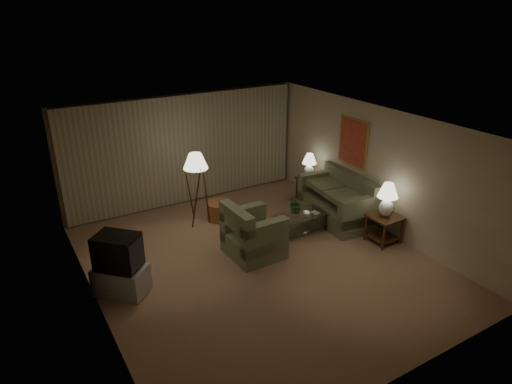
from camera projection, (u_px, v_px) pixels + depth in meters
ground at (258, 262)px, 8.89m from camera, size 7.00×7.00×0.00m
room_shell at (222, 155)px, 9.41m from camera, size 6.04×7.02×2.72m
sofa at (336, 202)px, 10.45m from camera, size 2.14×1.40×0.86m
armchair at (254, 235)px, 8.99m from camera, size 1.06×1.01×0.87m
side_table_near at (384, 224)px, 9.46m from camera, size 0.61×0.61×0.60m
side_table_far at (308, 184)px, 11.51m from camera, size 0.54×0.46×0.60m
table_lamp_near at (387, 197)px, 9.22m from camera, size 0.42×0.42×0.73m
table_lamp_far at (309, 163)px, 11.29m from camera, size 0.36×0.36×0.61m
coffee_table at (301, 220)px, 9.92m from camera, size 1.15×0.63×0.41m
tv_cabinet at (121, 280)px, 7.88m from camera, size 1.42×1.42×0.50m
crt_tv at (117, 252)px, 7.66m from camera, size 1.22×1.22×0.61m
floor_lamp at (197, 188)px, 10.09m from camera, size 0.54×0.54×1.66m
ottoman at (220, 210)px, 10.56m from camera, size 0.80×0.80×0.41m
vase at (295, 213)px, 9.77m from camera, size 0.18×0.18×0.14m
flowers at (296, 201)px, 9.65m from camera, size 0.48×0.45×0.44m
book at (313, 214)px, 9.90m from camera, size 0.18×0.22×0.02m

